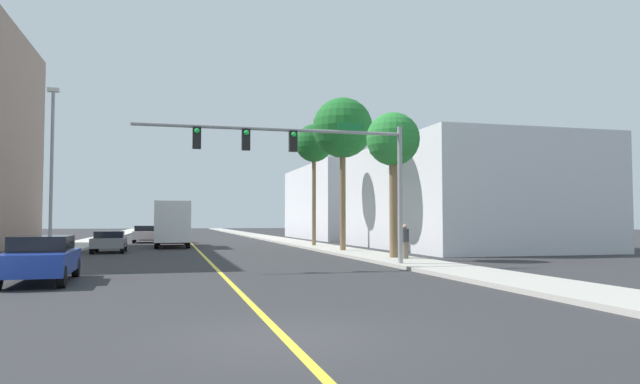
{
  "coord_description": "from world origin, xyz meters",
  "views": [
    {
      "loc": [
        -1.87,
        -9.46,
        1.93
      ],
      "look_at": [
        5.48,
        18.64,
        3.36
      ],
      "focal_mm": 32.48,
      "sensor_mm": 36.0,
      "label": 1
    }
  ],
  "objects_px": {
    "street_lamp": "(52,163)",
    "delivery_truck": "(173,223)",
    "palm_near": "(393,142)",
    "car_red": "(149,232)",
    "car_gray": "(109,241)",
    "car_white": "(145,234)",
    "car_blue": "(41,258)",
    "pedestrian": "(405,242)",
    "car_black": "(172,234)",
    "palm_mid": "(343,129)",
    "traffic_signal_mast": "(311,155)",
    "palm_far": "(314,145)"
  },
  "relations": [
    {
      "from": "street_lamp",
      "to": "delivery_truck",
      "type": "distance_m",
      "value": 13.84
    },
    {
      "from": "palm_near",
      "to": "car_red",
      "type": "relative_size",
      "value": 1.6
    },
    {
      "from": "car_gray",
      "to": "car_white",
      "type": "distance_m",
      "value": 15.74
    },
    {
      "from": "car_blue",
      "to": "pedestrian",
      "type": "height_order",
      "value": "pedestrian"
    },
    {
      "from": "car_black",
      "to": "delivery_truck",
      "type": "distance_m",
      "value": 8.54
    },
    {
      "from": "palm_near",
      "to": "palm_mid",
      "type": "distance_m",
      "value": 7.41
    },
    {
      "from": "car_black",
      "to": "palm_mid",
      "type": "bearing_deg",
      "value": -63.55
    },
    {
      "from": "delivery_truck",
      "to": "traffic_signal_mast",
      "type": "bearing_deg",
      "value": -75.58
    },
    {
      "from": "palm_near",
      "to": "palm_far",
      "type": "distance_m",
      "value": 14.49
    },
    {
      "from": "palm_far",
      "to": "car_gray",
      "type": "xyz_separation_m",
      "value": [
        -13.64,
        -3.57,
        -6.77
      ]
    },
    {
      "from": "traffic_signal_mast",
      "to": "car_blue",
      "type": "distance_m",
      "value": 10.49
    },
    {
      "from": "traffic_signal_mast",
      "to": "car_white",
      "type": "xyz_separation_m",
      "value": [
        -7.53,
        30.21,
        -3.79
      ]
    },
    {
      "from": "car_blue",
      "to": "delivery_truck",
      "type": "xyz_separation_m",
      "value": [
        4.11,
        23.8,
        0.96
      ]
    },
    {
      "from": "traffic_signal_mast",
      "to": "car_red",
      "type": "bearing_deg",
      "value": 100.99
    },
    {
      "from": "palm_mid",
      "to": "palm_far",
      "type": "relative_size",
      "value": 1.05
    },
    {
      "from": "delivery_truck",
      "to": "car_black",
      "type": "bearing_deg",
      "value": 90.18
    },
    {
      "from": "palm_far",
      "to": "car_red",
      "type": "height_order",
      "value": "palm_far"
    },
    {
      "from": "palm_near",
      "to": "palm_mid",
      "type": "relative_size",
      "value": 0.76
    },
    {
      "from": "palm_far",
      "to": "car_blue",
      "type": "height_order",
      "value": "palm_far"
    },
    {
      "from": "car_gray",
      "to": "car_white",
      "type": "bearing_deg",
      "value": -96.35
    },
    {
      "from": "palm_near",
      "to": "car_red",
      "type": "xyz_separation_m",
      "value": [
        -12.44,
        34.42,
        -5.02
      ]
    },
    {
      "from": "traffic_signal_mast",
      "to": "car_blue",
      "type": "xyz_separation_m",
      "value": [
        -9.36,
        -2.86,
        -3.79
      ]
    },
    {
      "from": "street_lamp",
      "to": "car_black",
      "type": "distance_m",
      "value": 21.8
    },
    {
      "from": "palm_far",
      "to": "car_gray",
      "type": "relative_size",
      "value": 2.25
    },
    {
      "from": "car_gray",
      "to": "palm_mid",
      "type": "bearing_deg",
      "value": 164.06
    },
    {
      "from": "street_lamp",
      "to": "pedestrian",
      "type": "height_order",
      "value": "street_lamp"
    },
    {
      "from": "palm_mid",
      "to": "pedestrian",
      "type": "distance_m",
      "value": 10.49
    },
    {
      "from": "car_red",
      "to": "car_black",
      "type": "height_order",
      "value": "car_black"
    },
    {
      "from": "traffic_signal_mast",
      "to": "palm_near",
      "type": "xyz_separation_m",
      "value": [
        5.03,
        3.71,
        1.21
      ]
    },
    {
      "from": "street_lamp",
      "to": "car_red",
      "type": "xyz_separation_m",
      "value": [
        3.85,
        29.27,
        -4.07
      ]
    },
    {
      "from": "street_lamp",
      "to": "car_red",
      "type": "relative_size",
      "value": 1.92
    },
    {
      "from": "car_red",
      "to": "traffic_signal_mast",
      "type": "bearing_deg",
      "value": -81.27
    },
    {
      "from": "car_blue",
      "to": "palm_far",
      "type": "bearing_deg",
      "value": -125.77
    },
    {
      "from": "palm_far",
      "to": "car_black",
      "type": "height_order",
      "value": "palm_far"
    },
    {
      "from": "car_red",
      "to": "car_gray",
      "type": "height_order",
      "value": "car_red"
    },
    {
      "from": "traffic_signal_mast",
      "to": "car_gray",
      "type": "relative_size",
      "value": 2.79
    },
    {
      "from": "street_lamp",
      "to": "car_blue",
      "type": "relative_size",
      "value": 1.84
    },
    {
      "from": "car_black",
      "to": "pedestrian",
      "type": "bearing_deg",
      "value": -70.28
    },
    {
      "from": "traffic_signal_mast",
      "to": "pedestrian",
      "type": "distance_m",
      "value": 6.9
    },
    {
      "from": "car_red",
      "to": "car_gray",
      "type": "bearing_deg",
      "value": -96.1
    },
    {
      "from": "car_white",
      "to": "palm_mid",
      "type": "bearing_deg",
      "value": -58.56
    },
    {
      "from": "car_gray",
      "to": "delivery_truck",
      "type": "distance_m",
      "value": 7.49
    },
    {
      "from": "street_lamp",
      "to": "palm_far",
      "type": "xyz_separation_m",
      "value": [
        15.9,
        9.23,
        2.63
      ]
    },
    {
      "from": "street_lamp",
      "to": "car_black",
      "type": "relative_size",
      "value": 1.85
    },
    {
      "from": "traffic_signal_mast",
      "to": "palm_mid",
      "type": "distance_m",
      "value": 12.22
    },
    {
      "from": "car_gray",
      "to": "street_lamp",
      "type": "bearing_deg",
      "value": 67.14
    },
    {
      "from": "car_black",
      "to": "pedestrian",
      "type": "relative_size",
      "value": 2.85
    },
    {
      "from": "car_blue",
      "to": "delivery_truck",
      "type": "relative_size",
      "value": 0.57
    },
    {
      "from": "car_black",
      "to": "car_red",
      "type": "bearing_deg",
      "value": 102.5
    },
    {
      "from": "car_black",
      "to": "delivery_truck",
      "type": "relative_size",
      "value": 0.56
    }
  ]
}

